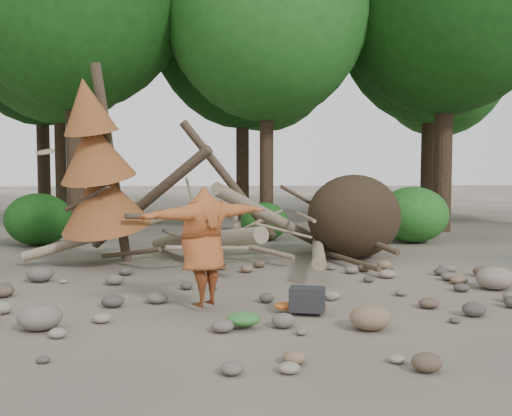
{
  "coord_description": "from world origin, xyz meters",
  "views": [
    {
      "loc": [
        -0.71,
        -8.83,
        2.12
      ],
      "look_at": [
        0.08,
        1.5,
        1.4
      ],
      "focal_mm": 40.0,
      "sensor_mm": 36.0,
      "label": 1
    }
  ],
  "objects": [
    {
      "name": "bush_right",
      "position": [
        5.0,
        7.0,
        0.8
      ],
      "size": [
        2.0,
        2.0,
        1.6
      ],
      "primitive_type": "ellipsoid",
      "color": "#266D22",
      "rests_on": "ground"
    },
    {
      "name": "boulder_front_right",
      "position": [
        1.35,
        -1.6,
        0.16
      ],
      "size": [
        0.55,
        0.49,
        0.33
      ],
      "primitive_type": "ellipsoid",
      "color": "#7A614C",
      "rests_on": "ground"
    },
    {
      "name": "cloth_orange",
      "position": [
        0.33,
        -0.65,
        0.06
      ],
      "size": [
        0.31,
        0.25,
        0.11
      ],
      "primitive_type": "ellipsoid",
      "color": "#BE5A20",
      "rests_on": "ground"
    },
    {
      "name": "bush_left",
      "position": [
        -5.5,
        7.2,
        0.72
      ],
      "size": [
        1.8,
        1.8,
        1.44
      ],
      "primitive_type": "ellipsoid",
      "color": "#154913",
      "rests_on": "ground"
    },
    {
      "name": "backpack",
      "position": [
        0.65,
        -0.77,
        0.17
      ],
      "size": [
        0.57,
        0.45,
        0.34
      ],
      "primitive_type": "cube",
      "rotation": [
        0.0,
        0.0,
        -0.25
      ],
      "color": "black",
      "rests_on": "ground"
    },
    {
      "name": "deadfall_pile",
      "position": [
        2.02,
        4.24,
        0.95
      ],
      "size": [
        8.55,
        5.24,
        3.3
      ],
      "color": "#332619",
      "rests_on": "ground"
    },
    {
      "name": "bush_mid",
      "position": [
        0.8,
        7.8,
        0.56
      ],
      "size": [
        1.4,
        1.4,
        1.12
      ],
      "primitive_type": "ellipsoid",
      "color": "#1D5C1A",
      "rests_on": "ground"
    },
    {
      "name": "dead_conifer",
      "position": [
        -3.12,
        3.37,
        2.11
      ],
      "size": [
        2.06,
        2.16,
        4.35
      ],
      "color": "#4C3F30",
      "rests_on": "ground"
    },
    {
      "name": "boulder_front_left",
      "position": [
        -2.98,
        -1.29,
        0.17
      ],
      "size": [
        0.58,
        0.52,
        0.35
      ],
      "primitive_type": "ellipsoid",
      "color": "#6C625A",
      "rests_on": "ground"
    },
    {
      "name": "boulder_mid_left",
      "position": [
        -3.94,
        1.98,
        0.14
      ],
      "size": [
        0.48,
        0.43,
        0.29
      ],
      "primitive_type": "ellipsoid",
      "color": "#5B524C",
      "rests_on": "ground"
    },
    {
      "name": "cloth_green",
      "position": [
        -0.32,
        -1.43,
        0.09
      ],
      "size": [
        0.46,
        0.38,
        0.17
      ],
      "primitive_type": "ellipsoid",
      "color": "#2E6E2C",
      "rests_on": "ground"
    },
    {
      "name": "boulder_mid_right",
      "position": [
        4.22,
        0.69,
        0.2
      ],
      "size": [
        0.66,
        0.6,
        0.4
      ],
      "primitive_type": "ellipsoid",
      "color": "gray",
      "rests_on": "ground"
    },
    {
      "name": "frisbee_thrower",
      "position": [
        -0.86,
        -0.39,
        0.97
      ],
      "size": [
        3.45,
        1.73,
        2.34
      ],
      "color": "#9A4B22",
      "rests_on": "ground"
    },
    {
      "name": "ground",
      "position": [
        0.0,
        0.0,
        0.0
      ],
      "size": [
        120.0,
        120.0,
        0.0
      ],
      "primitive_type": "plane",
      "color": "#514C44",
      "rests_on": "ground"
    }
  ]
}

